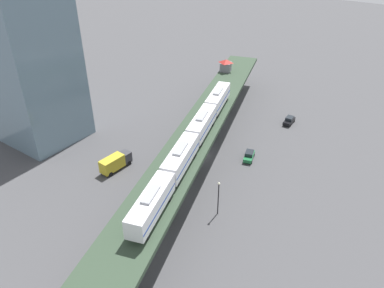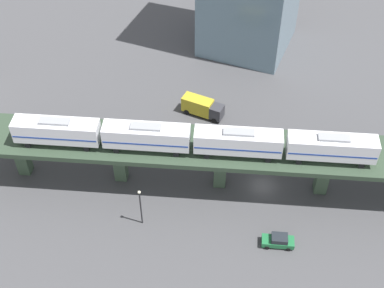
{
  "view_description": "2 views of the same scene",
  "coord_description": "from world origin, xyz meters",
  "px_view_note": "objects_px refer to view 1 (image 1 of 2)",
  "views": [
    {
      "loc": [
        -38.07,
        57.88,
        45.5
      ],
      "look_at": [
        -4.44,
        9.69,
        9.52
      ],
      "focal_mm": 35.0,
      "sensor_mm": 36.0,
      "label": 1
    },
    {
      "loc": [
        -52.81,
        -9.79,
        61.62
      ],
      "look_at": [
        -4.44,
        9.69,
        9.52
      ],
      "focal_mm": 50.0,
      "sensor_mm": 36.0,
      "label": 2
    }
  ],
  "objects_px": {
    "street_lamp": "(218,196)",
    "office_tower": "(31,64)",
    "street_car_black": "(289,120)",
    "signal_hut": "(226,65)",
    "delivery_truck": "(115,162)",
    "subway_train": "(192,139)",
    "street_car_green": "(249,156)"
  },
  "relations": [
    {
      "from": "signal_hut",
      "to": "office_tower",
      "type": "distance_m",
      "value": 50.34
    },
    {
      "from": "subway_train",
      "to": "street_lamp",
      "type": "distance_m",
      "value": 11.46
    },
    {
      "from": "signal_hut",
      "to": "street_lamp",
      "type": "height_order",
      "value": "signal_hut"
    },
    {
      "from": "signal_hut",
      "to": "office_tower",
      "type": "relative_size",
      "value": 0.11
    },
    {
      "from": "signal_hut",
      "to": "street_car_black",
      "type": "distance_m",
      "value": 24.02
    },
    {
      "from": "signal_hut",
      "to": "street_car_black",
      "type": "bearing_deg",
      "value": 168.29
    },
    {
      "from": "street_car_black",
      "to": "subway_train",
      "type": "bearing_deg",
      "value": 80.76
    },
    {
      "from": "street_car_black",
      "to": "office_tower",
      "type": "xyz_separation_m",
      "value": [
        45.28,
        39.26,
        17.06
      ]
    },
    {
      "from": "delivery_truck",
      "to": "signal_hut",
      "type": "bearing_deg",
      "value": -90.04
    },
    {
      "from": "street_lamp",
      "to": "street_car_green",
      "type": "bearing_deg",
      "value": -79.28
    },
    {
      "from": "subway_train",
      "to": "delivery_truck",
      "type": "distance_m",
      "value": 18.98
    },
    {
      "from": "subway_train",
      "to": "office_tower",
      "type": "relative_size",
      "value": 1.35
    },
    {
      "from": "delivery_truck",
      "to": "street_car_black",
      "type": "bearing_deg",
      "value": -118.84
    },
    {
      "from": "subway_train",
      "to": "street_car_green",
      "type": "distance_m",
      "value": 18.21
    },
    {
      "from": "subway_train",
      "to": "street_car_green",
      "type": "height_order",
      "value": "subway_train"
    },
    {
      "from": "signal_hut",
      "to": "street_car_black",
      "type": "height_order",
      "value": "signal_hut"
    },
    {
      "from": "delivery_truck",
      "to": "street_lamp",
      "type": "relative_size",
      "value": 1.06
    },
    {
      "from": "street_car_black",
      "to": "delivery_truck",
      "type": "xyz_separation_m",
      "value": [
        21.89,
        39.75,
        0.82
      ]
    },
    {
      "from": "street_car_green",
      "to": "delivery_truck",
      "type": "height_order",
      "value": "delivery_truck"
    },
    {
      "from": "subway_train",
      "to": "delivery_truck",
      "type": "relative_size",
      "value": 6.61
    },
    {
      "from": "subway_train",
      "to": "street_car_black",
      "type": "height_order",
      "value": "subway_train"
    },
    {
      "from": "street_car_green",
      "to": "street_lamp",
      "type": "relative_size",
      "value": 0.68
    },
    {
      "from": "street_car_black",
      "to": "street_lamp",
      "type": "relative_size",
      "value": 0.64
    },
    {
      "from": "street_car_black",
      "to": "delivery_truck",
      "type": "distance_m",
      "value": 45.39
    },
    {
      "from": "signal_hut",
      "to": "subway_train",
      "type": "bearing_deg",
      "value": 112.15
    },
    {
      "from": "signal_hut",
      "to": "delivery_truck",
      "type": "distance_m",
      "value": 45.01
    },
    {
      "from": "street_lamp",
      "to": "office_tower",
      "type": "height_order",
      "value": "office_tower"
    },
    {
      "from": "subway_train",
      "to": "street_car_black",
      "type": "xyz_separation_m",
      "value": [
        -5.71,
        -35.11,
        -9.62
      ]
    },
    {
      "from": "signal_hut",
      "to": "street_car_green",
      "type": "bearing_deg",
      "value": 130.14
    },
    {
      "from": "subway_train",
      "to": "street_lamp",
      "type": "bearing_deg",
      "value": 153.74
    },
    {
      "from": "street_car_green",
      "to": "delivery_truck",
      "type": "xyz_separation_m",
      "value": [
        21.1,
        19.3,
        0.82
      ]
    },
    {
      "from": "street_lamp",
      "to": "subway_train",
      "type": "bearing_deg",
      "value": -26.26
    }
  ]
}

